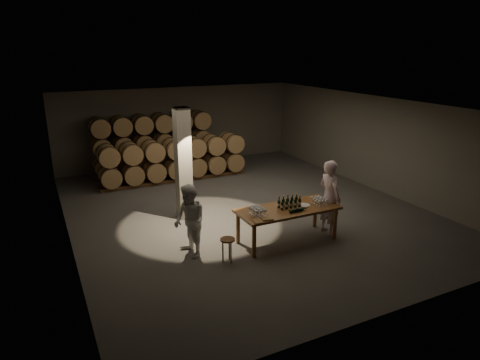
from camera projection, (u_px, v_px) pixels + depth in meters
name	position (u px, v px, depth m)	size (l,w,h in m)	color
room	(183.00, 164.00, 12.07)	(12.00, 12.00, 12.00)	#4F4D4A
tasting_table	(288.00, 212.00, 10.75)	(2.60, 1.10, 0.90)	brown
barrel_stack_back	(153.00, 142.00, 16.66)	(4.70, 0.95, 2.31)	#55391D
barrel_stack_front	(174.00, 159.00, 15.74)	(5.48, 0.95, 1.57)	#55391D
bottle_cluster	(289.00, 203.00, 10.76)	(0.60, 0.23, 0.30)	black
lying_bottles	(297.00, 210.00, 10.47)	(0.50, 0.09, 0.09)	black
glass_cluster_left	(258.00, 209.00, 10.27)	(0.31, 0.42, 0.19)	silver
glass_cluster_right	(319.00, 199.00, 11.00)	(0.30, 0.41, 0.16)	silver
plate	(304.00, 205.00, 10.91)	(0.30, 0.30, 0.02)	white
notebook_near	(267.00, 219.00, 10.03)	(0.26, 0.21, 0.03)	olive
notebook_corner	(258.00, 221.00, 9.89)	(0.21, 0.27, 0.02)	olive
pen	(270.00, 219.00, 10.01)	(0.01, 0.01, 0.13)	black
stool	(228.00, 243.00, 9.81)	(0.34, 0.34, 0.57)	#55391D
person_man	(330.00, 197.00, 11.18)	(0.73, 0.48, 2.01)	silver
person_woman	(190.00, 221.00, 9.99)	(0.85, 0.66, 1.75)	silver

